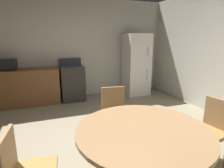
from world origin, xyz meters
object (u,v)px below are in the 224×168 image
Objects in this scene: oven_range at (72,83)px; chair_north at (115,111)px; microwave at (6,65)px; dining_table at (143,142)px; refrigerator at (136,65)px; chair_east at (211,128)px.

oven_range is 2.34m from chair_north.
microwave reaches higher than dining_table.
refrigerator reaches higher than oven_range.
chair_east reaches higher than dining_table.
oven_range reaches higher than chair_north.
dining_table is 1.11m from chair_east.
refrigerator is at bearing -107.80° from chair_east.
chair_north is (1.85, -2.31, -0.53)m from microwave.
dining_table is (1.74, -3.42, -0.42)m from microwave.
chair_east is (1.33, -3.26, 0.03)m from oven_range.
microwave reaches higher than chair_north.
refrigerator reaches higher than microwave.
chair_east is (0.98, -0.94, 0.00)m from chair_north.
oven_range is 0.83× the size of dining_table.
microwave reaches higher than oven_range.
oven_range reaches higher than dining_table.
refrigerator is at bearing -0.85° from microwave.
dining_table is at bearing -63.05° from microwave.
chair_north is (-1.52, -2.26, -0.38)m from refrigerator.
refrigerator is (1.87, -0.05, 0.41)m from oven_range.
dining_table is at bearing 0.00° from chair_north.
oven_range reaches higher than chair_east.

